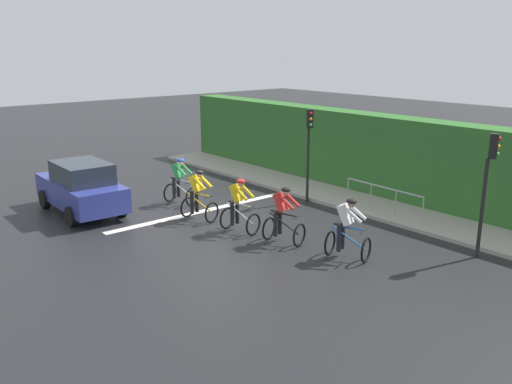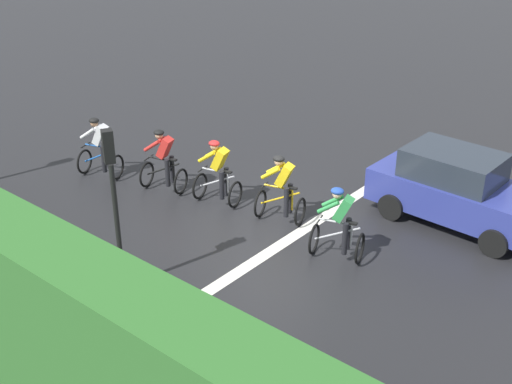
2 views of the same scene
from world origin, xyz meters
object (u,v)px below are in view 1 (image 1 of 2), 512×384
Objects in this scene: cyclist_second at (283,216)px; pedestrian_railing_kerbside at (383,194)px; cyclist_lead at (347,230)px; traffic_light_far_junction at (488,177)px; cyclist_trailing at (180,182)px; car_navy at (81,187)px; cyclist_mid at (239,206)px; cyclist_fourth at (198,196)px; traffic_light_near_crossing at (309,141)px.

cyclist_second reaches higher than pedestrian_railing_kerbside.
cyclist_lead is 0.50× the size of traffic_light_far_junction.
pedestrian_railing_kerbside is (-4.30, 5.59, -0.02)m from cyclist_trailing.
pedestrian_railing_kerbside is at bearing -156.00° from cyclist_lead.
traffic_light_far_junction is at bearing 120.88° from car_navy.
car_navy is at bearing -60.35° from cyclist_mid.
traffic_light_near_crossing is at bearing 169.16° from cyclist_fourth.
cyclist_second is at bearing -4.05° from pedestrian_railing_kerbside.
traffic_light_far_junction is at bearing 76.25° from pedestrian_railing_kerbside.
traffic_light_far_junction reaches higher than car_navy.
cyclist_second is 1.60m from cyclist_mid.
cyclist_fourth is (1.12, -5.28, 0.00)m from cyclist_lead.
cyclist_mid is 1.00× the size of cyclist_fourth.
cyclist_second is 0.50× the size of traffic_light_far_junction.
cyclist_lead is 1.00× the size of cyclist_trailing.
cyclist_trailing is at bearing -70.68° from traffic_light_far_junction.
cyclist_second is at bearing -75.80° from cyclist_lead.
pedestrian_railing_kerbside is at bearing 137.29° from car_navy.
cyclist_second is at bearing 102.89° from cyclist_mid.
pedestrian_railing_kerbside is (-4.84, 3.63, -0.02)m from cyclist_fourth.
cyclist_trailing is (-0.27, -3.73, 0.00)m from cyclist_mid.
cyclist_mid is at bearing -58.08° from traffic_light_far_junction.
cyclist_second is 5.51m from traffic_light_far_junction.
cyclist_fourth is at bearing -36.87° from pedestrian_railing_kerbside.
traffic_light_far_junction reaches higher than cyclist_second.
cyclist_trailing is (0.09, -5.29, 0.00)m from cyclist_second.
cyclist_mid reaches higher than pedestrian_railing_kerbside.
cyclist_trailing is at bearing -94.10° from cyclist_mid.
traffic_light_near_crossing is 3.24m from pedestrian_railing_kerbside.
traffic_light_far_junction is at bearing 87.28° from traffic_light_near_crossing.
cyclist_lead is at bearing -39.56° from traffic_light_far_junction.
cyclist_fourth is 0.50× the size of traffic_light_far_junction.
car_navy reaches higher than cyclist_second.
car_navy is (3.18, -6.52, 0.08)m from cyclist_second.
cyclist_fourth is 8.61m from traffic_light_far_junction.
traffic_light_near_crossing is at bearing -77.22° from pedestrian_railing_kerbside.
pedestrian_railing_kerbside is at bearing 157.85° from cyclist_mid.
cyclist_second is at bearing 35.31° from traffic_light_near_crossing.
cyclist_mid is 5.71m from car_navy.
cyclist_second is at bearing -52.46° from traffic_light_far_junction.
traffic_light_far_junction reaches higher than cyclist_mid.
car_navy reaches higher than cyclist_fourth.
traffic_light_near_crossing is (-4.19, 0.80, 1.43)m from cyclist_fourth.
cyclist_mid is at bearing 13.83° from traffic_light_near_crossing.
cyclist_second is 7.25m from car_navy.
traffic_light_far_junction is 4.29m from pedestrian_railing_kerbside.
cyclist_fourth reaches higher than pedestrian_railing_kerbside.
cyclist_second is 0.53× the size of pedestrian_railing_kerbside.
cyclist_trailing is 0.50× the size of traffic_light_near_crossing.
cyclist_fourth is 0.40× the size of car_navy.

